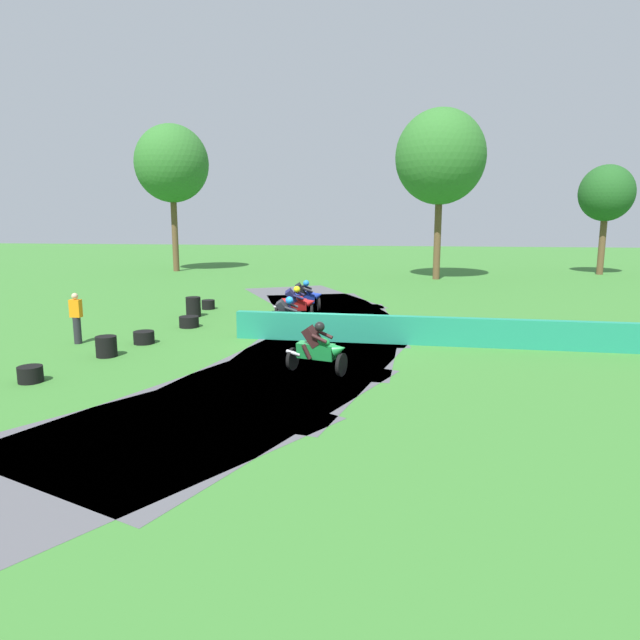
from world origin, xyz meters
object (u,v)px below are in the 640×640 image
object	(u,v)px
motorcycle_trailing_red	(296,303)
tire_stack_far	(189,322)
tire_stack_extra_b	(208,305)
tire_stack_mid_b	(144,337)
tire_stack_near	(30,374)
motorcycle_lead_green	(318,349)
tire_stack_extra_a	(193,307)
tire_stack_mid_a	(106,346)
motorcycle_fourth_blue	(304,296)
motorcycle_chase_black	(288,316)
track_marshal	(76,318)

from	to	relation	value
motorcycle_trailing_red	tire_stack_far	size ratio (longest dim) A/B	2.37
tire_stack_far	tire_stack_extra_b	xyz separation A→B (m)	(-0.63, 4.07, 0.00)
tire_stack_mid_b	tire_stack_far	size ratio (longest dim) A/B	0.92
tire_stack_near	motorcycle_lead_green	bearing A→B (deg)	13.78
tire_stack_extra_a	tire_stack_extra_b	xyz separation A→B (m)	(-0.02, 1.91, -0.20)
tire_stack_mid_a	tire_stack_extra_a	distance (m)	6.74
tire_stack_near	tire_stack_mid_b	bearing A→B (deg)	78.62
motorcycle_fourth_blue	tire_stack_extra_b	bearing A→B (deg)	179.39
motorcycle_fourth_blue	tire_stack_mid_a	bearing A→B (deg)	-117.21
tire_stack_mid_b	motorcycle_chase_black	bearing A→B (deg)	24.64
tire_stack_extra_b	motorcycle_fourth_blue	bearing A→B (deg)	-0.61
motorcycle_lead_green	tire_stack_extra_b	bearing A→B (deg)	122.67
motorcycle_fourth_blue	tire_stack_extra_b	distance (m)	4.29
tire_stack_near	motorcycle_trailing_red	bearing A→B (deg)	62.45
tire_stack_near	tire_stack_mid_a	bearing A→B (deg)	78.14
tire_stack_extra_a	track_marshal	xyz separation A→B (m)	(-1.94, -5.25, 0.42)
track_marshal	tire_stack_far	bearing A→B (deg)	50.48
motorcycle_chase_black	motorcycle_fourth_blue	xyz separation A→B (m)	(-0.22, 4.85, 0.00)
tire_stack_extra_b	tire_stack_far	bearing A→B (deg)	-81.15
motorcycle_trailing_red	tire_stack_extra_a	bearing A→B (deg)	-179.41
tire_stack_mid_a	tire_stack_far	world-z (taller)	tire_stack_mid_a
motorcycle_fourth_blue	tire_stack_mid_a	xyz separation A→B (m)	(-4.42, -8.60, -0.35)
motorcycle_trailing_red	tire_stack_near	distance (m)	10.69
motorcycle_fourth_blue	track_marshal	xyz separation A→B (m)	(-6.18, -7.11, 0.17)
tire_stack_extra_a	tire_stack_extra_b	size ratio (longest dim) A/B	1.42
motorcycle_fourth_blue	tire_stack_extra_a	bearing A→B (deg)	-156.28
motorcycle_trailing_red	tire_stack_mid_b	size ratio (longest dim) A/B	2.58
tire_stack_mid_a	tire_stack_far	size ratio (longest dim) A/B	0.84
tire_stack_far	motorcycle_chase_black	bearing A→B (deg)	-12.14
tire_stack_mid_a	track_marshal	distance (m)	2.36
tire_stack_mid_a	tire_stack_extra_b	size ratio (longest dim) A/B	1.06
motorcycle_lead_green	motorcycle_trailing_red	world-z (taller)	motorcycle_lead_green
motorcycle_fourth_blue	tire_stack_extra_a	distance (m)	4.64
tire_stack_near	track_marshal	xyz separation A→B (m)	(-1.19, 4.18, 0.62)
tire_stack_near	tire_stack_extra_a	xyz separation A→B (m)	(0.74, 9.43, 0.20)
tire_stack_extra_b	track_marshal	distance (m)	7.43
motorcycle_lead_green	motorcycle_chase_black	distance (m)	5.04
tire_stack_mid_b	tire_stack_extra_b	xyz separation A→B (m)	(-0.18, 6.88, 0.00)
tire_stack_mid_a	tire_stack_extra_b	world-z (taller)	tire_stack_mid_a
tire_stack_near	tire_stack_far	xyz separation A→B (m)	(1.35, 7.27, 0.00)
motorcycle_chase_black	tire_stack_far	bearing A→B (deg)	167.86
tire_stack_far	track_marshal	distance (m)	4.05
motorcycle_chase_black	tire_stack_extra_b	size ratio (longest dim) A/B	2.98
motorcycle_lead_green	tire_stack_near	world-z (taller)	motorcycle_lead_green
motorcycle_chase_black	tire_stack_far	distance (m)	3.97
tire_stack_far	tire_stack_extra_a	xyz separation A→B (m)	(-0.61, 2.16, 0.20)
tire_stack_near	tire_stack_mid_a	world-z (taller)	tire_stack_mid_a
motorcycle_fourth_blue	motorcycle_lead_green	bearing A→B (deg)	-78.72
motorcycle_lead_green	track_marshal	size ratio (longest dim) A/B	1.04
tire_stack_mid_b	tire_stack_extra_b	size ratio (longest dim) A/B	1.15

